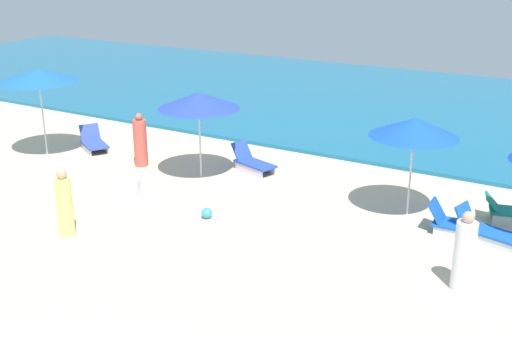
% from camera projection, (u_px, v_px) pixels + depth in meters
% --- Properties ---
extents(ocean, '(60.00, 15.23, 0.12)m').
position_uv_depth(ocean, '(446.00, 110.00, 24.94)').
color(ocean, '#18658C').
rests_on(ocean, ground_plane).
extents(umbrella_2, '(2.38, 2.38, 2.67)m').
position_uv_depth(umbrella_2, '(38.00, 76.00, 19.04)').
color(umbrella_2, silver).
rests_on(umbrella_2, ground_plane).
extents(lounge_chair_2_0, '(1.37, 1.16, 0.75)m').
position_uv_depth(lounge_chair_2_0, '(94.00, 142.00, 20.17)').
color(lounge_chair_2_0, silver).
rests_on(lounge_chair_2_0, ground_plane).
extents(lounge_chair_4_0, '(1.56, 0.92, 0.69)m').
position_uv_depth(lounge_chair_4_0, '(486.00, 230.00, 13.97)').
color(lounge_chair_4_0, silver).
rests_on(lounge_chair_4_0, ground_plane).
extents(umbrella_5, '(2.24, 2.24, 2.42)m').
position_uv_depth(umbrella_5, '(199.00, 100.00, 17.21)').
color(umbrella_5, silver).
rests_on(umbrella_5, ground_plane).
extents(lounge_chair_5_0, '(1.51, 0.97, 0.76)m').
position_uv_depth(lounge_chair_5_0, '(252.00, 162.00, 18.31)').
color(lounge_chair_5_0, silver).
rests_on(lounge_chair_5_0, ground_plane).
extents(umbrella_6, '(2.08, 2.08, 2.40)m').
position_uv_depth(umbrella_6, '(414.00, 127.00, 14.69)').
color(umbrella_6, silver).
rests_on(umbrella_6, ground_plane).
extents(lounge_chair_6_0, '(1.32, 0.67, 0.71)m').
position_uv_depth(lounge_chair_6_0, '(455.00, 224.00, 14.28)').
color(lounge_chair_6_0, silver).
rests_on(lounge_chair_6_0, ground_plane).
extents(beachgoer_0, '(0.51, 0.51, 1.59)m').
position_uv_depth(beachgoer_0, '(140.00, 142.00, 18.62)').
color(beachgoer_0, '#D75346').
rests_on(beachgoer_0, ground_plane).
extents(beachgoer_2, '(0.39, 0.39, 1.58)m').
position_uv_depth(beachgoer_2, '(464.00, 254.00, 11.83)').
color(beachgoer_2, white).
rests_on(beachgoer_2, ground_plane).
extents(beachgoer_3, '(0.41, 0.41, 1.55)m').
position_uv_depth(beachgoer_3, '(65.00, 205.00, 14.10)').
color(beachgoer_3, '#ECEF77').
rests_on(beachgoer_3, ground_plane).
extents(beach_ball_0, '(0.26, 0.26, 0.26)m').
position_uv_depth(beach_ball_0, '(207.00, 213.00, 15.15)').
color(beach_ball_0, '#399CCC').
rests_on(beach_ball_0, ground_plane).
extents(cooler_box_1, '(0.64, 0.51, 0.35)m').
position_uv_depth(cooler_box_1, '(129.00, 186.00, 16.70)').
color(cooler_box_1, silver).
rests_on(cooler_box_1, ground_plane).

